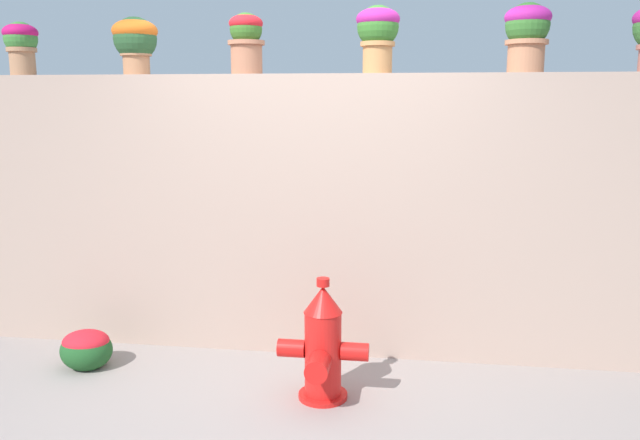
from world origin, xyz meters
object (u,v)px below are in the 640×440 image
object	(u,v)px
potted_plant_1	(135,39)
potted_plant_4	(527,31)
potted_plant_3	(378,31)
flower_bush_left	(86,348)
potted_plant_2	(246,39)
potted_plant_0	(21,42)
fire_hydrant	(323,347)

from	to	relation	value
potted_plant_1	potted_plant_4	xyz separation A→B (m)	(2.75, -0.01, 0.02)
potted_plant_3	flower_bush_left	xyz separation A→B (m)	(-1.97, -0.59, -2.17)
potted_plant_2	potted_plant_0	bearing A→B (deg)	-179.07
potted_plant_0	potted_plant_3	world-z (taller)	potted_plant_3
potted_plant_2	potted_plant_4	world-z (taller)	potted_plant_4
potted_plant_4	potted_plant_1	bearing A→B (deg)	179.75
potted_plant_1	flower_bush_left	world-z (taller)	potted_plant_1
potted_plant_1	potted_plant_2	size ratio (longest dim) A/B	0.97
potted_plant_0	potted_plant_1	xyz separation A→B (m)	(0.88, 0.03, 0.01)
potted_plant_3	fire_hydrant	world-z (taller)	potted_plant_3
flower_bush_left	potted_plant_0	bearing A→B (deg)	139.21
potted_plant_1	potted_plant_3	size ratio (longest dim) A/B	0.90
potted_plant_0	flower_bush_left	size ratio (longest dim) A/B	1.07
potted_plant_3	flower_bush_left	world-z (taller)	potted_plant_3
potted_plant_0	flower_bush_left	bearing A→B (deg)	-40.79
potted_plant_2	fire_hydrant	bearing A→B (deg)	-51.67
potted_plant_1	potted_plant_4	distance (m)	2.75
potted_plant_2	flower_bush_left	size ratio (longest dim) A/B	1.18
potted_plant_2	potted_plant_4	bearing A→B (deg)	-0.39
potted_plant_3	fire_hydrant	distance (m)	2.16
potted_plant_0	potted_plant_3	distance (m)	2.64
potted_plant_0	potted_plant_2	world-z (taller)	potted_plant_2
potted_plant_2	potted_plant_3	size ratio (longest dim) A/B	0.93
potted_plant_2	potted_plant_1	bearing A→B (deg)	-179.92
potted_plant_0	flower_bush_left	world-z (taller)	potted_plant_0
potted_plant_3	potted_plant_4	xyz separation A→B (m)	(0.99, -0.00, -0.01)
potted_plant_4	fire_hydrant	world-z (taller)	potted_plant_4
potted_plant_3	potted_plant_4	size ratio (longest dim) A/B	1.00
potted_plant_1	flower_bush_left	xyz separation A→B (m)	(-0.21, -0.61, -2.14)
fire_hydrant	flower_bush_left	size ratio (longest dim) A/B	2.16
potted_plant_2	fire_hydrant	world-z (taller)	potted_plant_2
potted_plant_0	flower_bush_left	distance (m)	2.30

